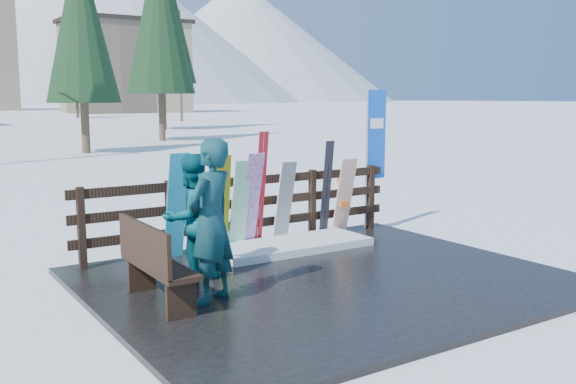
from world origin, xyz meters
TOP-DOWN VIEW (x-y plane):
  - ground at (0.00, 0.00)m, footprint 700.00×700.00m
  - deck at (0.00, 0.00)m, footprint 6.00×5.00m
  - fence at (0.00, 2.20)m, footprint 5.60×0.10m
  - snow_patch at (0.47, 1.60)m, footprint 2.55×1.00m
  - bench at (-2.35, 0.17)m, footprint 0.41×1.50m
  - snowboard_0 at (-1.28, 1.98)m, footprint 0.30×0.36m
  - snowboard_1 at (-0.23, 1.98)m, footprint 0.28×0.33m
  - snowboard_2 at (-0.55, 1.98)m, footprint 0.28×0.20m
  - snowboard_3 at (-0.03, 1.98)m, footprint 0.29×0.40m
  - snowboard_4 at (0.59, 1.98)m, footprint 0.28×0.33m
  - snowboard_5 at (1.82, 1.98)m, footprint 0.31×0.32m
  - ski_pair_a at (0.18, 2.05)m, footprint 0.17×0.28m
  - ski_pair_b at (1.49, 2.05)m, footprint 0.17×0.21m
  - rental_flag at (2.70, 2.25)m, footprint 0.45×0.04m
  - person_front at (-1.73, -0.08)m, footprint 0.83×0.73m
  - person_back at (-1.56, 0.84)m, footprint 0.91×0.77m

SIDE VIEW (x-z plane):
  - ground at x=0.00m, z-range 0.00..0.00m
  - deck at x=0.00m, z-range 0.00..0.08m
  - snow_patch at x=0.47m, z-range 0.08..0.20m
  - bench at x=-2.35m, z-range 0.11..1.08m
  - fence at x=0.00m, z-range 0.16..1.31m
  - snowboard_5 at x=1.82m, z-range 0.08..1.42m
  - snowboard_4 at x=0.59m, z-range 0.08..1.44m
  - snowboard_1 at x=-0.23m, z-range 0.08..1.50m
  - snowboard_2 at x=-0.55m, z-range 0.08..1.59m
  - snowboard_3 at x=-0.03m, z-range 0.08..1.60m
  - snowboard_0 at x=-1.28m, z-range 0.08..1.67m
  - ski_pair_b at x=1.49m, z-range 0.08..1.73m
  - person_back at x=-1.56m, z-range 0.08..1.74m
  - ski_pair_a at x=0.18m, z-range 0.08..1.92m
  - person_front at x=-1.73m, z-range 0.08..1.99m
  - rental_flag at x=2.70m, z-range 0.39..2.99m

